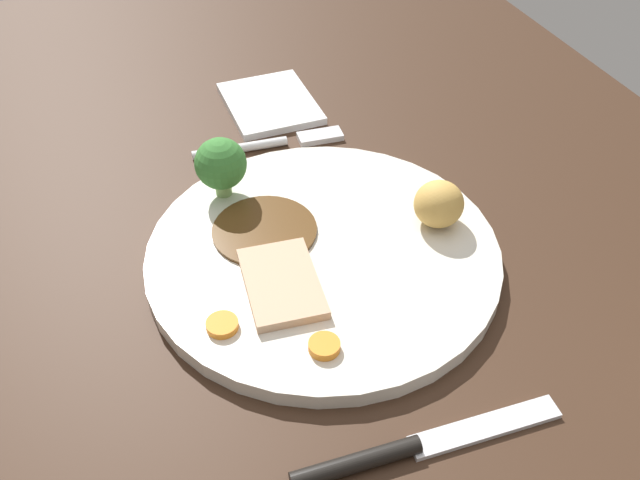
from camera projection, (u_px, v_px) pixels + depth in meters
dining_table at (308, 248)px, 61.11cm from camera, size 120.00×84.00×3.60cm
dinner_plate at (320, 255)px, 56.81cm from camera, size 28.84×28.84×1.40cm
gravy_pool at (265, 230)px, 57.83cm from camera, size 8.78×8.78×0.30cm
meat_slice_main at (282, 283)px, 52.94cm from camera, size 8.89×6.29×0.80cm
roast_potato_left at (439, 204)px, 57.51cm from camera, size 5.56×5.59×3.93cm
carrot_coin_front at (324, 346)px, 48.52cm from camera, size 2.27×2.27×0.65cm
carrot_coin_back at (222, 325)px, 50.01cm from camera, size 2.36×2.36×0.57cm
broccoli_floret at (221, 164)px, 59.57cm from camera, size 4.53×4.53×5.52cm
fork at (274, 143)px, 69.25cm from camera, size 2.69×15.32×0.90cm
knife at (405, 449)px, 44.00cm from camera, size 2.36×18.55×1.20cm
folded_napkin at (270, 103)px, 74.77cm from camera, size 11.02×9.02×0.80cm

